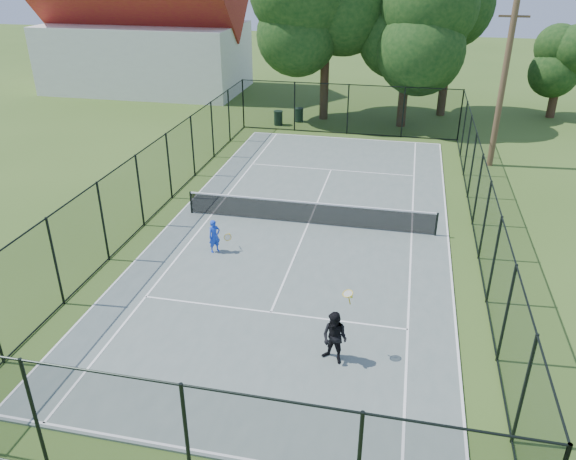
% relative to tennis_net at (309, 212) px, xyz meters
% --- Properties ---
extents(ground, '(120.00, 120.00, 0.00)m').
position_rel_tennis_net_xyz_m(ground, '(0.00, 0.00, -0.58)').
color(ground, '#37521C').
extents(tennis_court, '(11.00, 24.00, 0.06)m').
position_rel_tennis_net_xyz_m(tennis_court, '(0.00, 0.00, -0.55)').
color(tennis_court, '#586762').
rests_on(tennis_court, ground).
extents(tennis_net, '(10.08, 0.08, 0.95)m').
position_rel_tennis_net_xyz_m(tennis_net, '(0.00, 0.00, 0.00)').
color(tennis_net, black).
rests_on(tennis_net, tennis_court).
extents(fence, '(13.10, 26.10, 3.00)m').
position_rel_tennis_net_xyz_m(fence, '(0.00, 0.00, 0.92)').
color(fence, black).
rests_on(fence, ground).
extents(tree_near_left, '(7.55, 7.55, 9.85)m').
position_rel_tennis_net_xyz_m(tree_near_left, '(-1.93, 16.16, 5.48)').
color(tree_near_left, '#332114').
rests_on(tree_near_left, ground).
extents(tree_near_mid, '(6.72, 6.72, 8.79)m').
position_rel_tennis_net_xyz_m(tree_near_mid, '(3.13, 15.46, 4.83)').
color(tree_near_mid, '#332114').
rests_on(tree_near_mid, ground).
extents(tree_near_right, '(6.85, 6.85, 9.45)m').
position_rel_tennis_net_xyz_m(tree_near_right, '(5.68, 18.76, 5.43)').
color(tree_near_right, '#332114').
rests_on(tree_near_right, ground).
extents(tree_far_right, '(4.08, 4.08, 5.40)m').
position_rel_tennis_net_xyz_m(tree_far_right, '(12.85, 19.77, 2.76)').
color(tree_far_right, '#332114').
rests_on(tree_far_right, ground).
extents(building, '(15.30, 8.15, 11.87)m').
position_rel_tennis_net_xyz_m(building, '(-17.00, 22.00, 4.35)').
color(building, silver).
rests_on(building, ground).
extents(trash_bin_left, '(0.58, 0.58, 0.91)m').
position_rel_tennis_net_xyz_m(trash_bin_left, '(-4.52, 14.04, -0.12)').
color(trash_bin_left, black).
rests_on(trash_bin_left, ground).
extents(trash_bin_right, '(0.58, 0.58, 0.88)m').
position_rel_tennis_net_xyz_m(trash_bin_right, '(-3.38, 15.10, -0.13)').
color(trash_bin_right, black).
rests_on(trash_bin_right, ground).
extents(utility_pole, '(1.40, 0.30, 7.98)m').
position_rel_tennis_net_xyz_m(utility_pole, '(7.91, 9.00, 3.48)').
color(utility_pole, '#4C3823').
rests_on(utility_pole, ground).
extents(player_blue, '(0.85, 0.54, 1.25)m').
position_rel_tennis_net_xyz_m(player_blue, '(-2.92, -3.03, 0.10)').
color(player_blue, blue).
rests_on(player_blue, tennis_court).
extents(player_black, '(0.90, 0.90, 2.02)m').
position_rel_tennis_net_xyz_m(player_black, '(2.19, -8.23, 0.24)').
color(player_black, black).
rests_on(player_black, tennis_court).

